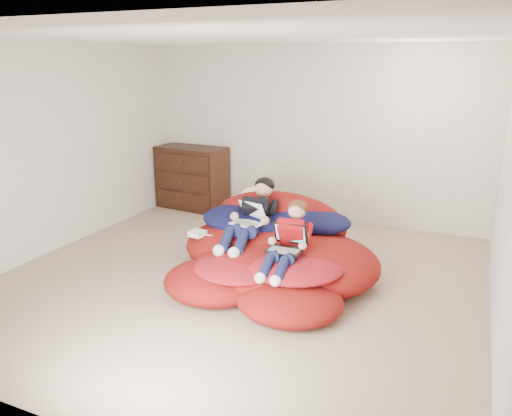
# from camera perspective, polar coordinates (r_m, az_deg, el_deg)

# --- Properties ---
(room_shell) EXTENTS (5.10, 5.10, 2.77)m
(room_shell) POSITION_cam_1_polar(r_m,az_deg,el_deg) (5.39, -1.97, -6.03)
(room_shell) COLOR tan
(room_shell) RESTS_ON ground
(dresser) EXTENTS (1.14, 0.67, 0.99)m
(dresser) POSITION_cam_1_polar(r_m,az_deg,el_deg) (8.04, -7.32, 3.46)
(dresser) COLOR black
(dresser) RESTS_ON ground
(beanbag_pile) EXTENTS (2.30, 2.24, 0.85)m
(beanbag_pile) POSITION_cam_1_polar(r_m,az_deg,el_deg) (5.53, 1.86, -5.02)
(beanbag_pile) COLOR maroon
(beanbag_pile) RESTS_ON ground
(cream_pillow) EXTENTS (0.48, 0.31, 0.31)m
(cream_pillow) POSITION_cam_1_polar(r_m,az_deg,el_deg) (6.26, 0.11, 1.06)
(cream_pillow) COLOR white
(cream_pillow) RESTS_ON beanbag_pile
(older_boy) EXTENTS (0.38, 1.17, 0.63)m
(older_boy) POSITION_cam_1_polar(r_m,az_deg,el_deg) (5.58, -0.32, -0.55)
(older_boy) COLOR black
(older_boy) RESTS_ON beanbag_pile
(younger_boy) EXTENTS (0.30, 0.94, 0.61)m
(younger_boy) POSITION_cam_1_polar(r_m,az_deg,el_deg) (4.98, 3.79, -3.38)
(younger_boy) COLOR #A70E12
(younger_boy) RESTS_ON beanbag_pile
(laptop_white) EXTENTS (0.37, 0.41, 0.22)m
(laptop_white) POSITION_cam_1_polar(r_m,az_deg,el_deg) (5.50, -0.78, -1.10)
(laptop_white) COLOR white
(laptop_white) RESTS_ON older_boy
(laptop_black) EXTENTS (0.35, 0.34, 0.24)m
(laptop_black) POSITION_cam_1_polar(r_m,az_deg,el_deg) (4.95, 3.59, -3.99)
(laptop_black) COLOR black
(laptop_black) RESTS_ON younger_boy
(power_adapter) EXTENTS (0.18, 0.18, 0.06)m
(power_adapter) POSITION_cam_1_polar(r_m,az_deg,el_deg) (5.65, -6.71, -2.90)
(power_adapter) COLOR white
(power_adapter) RESTS_ON beanbag_pile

